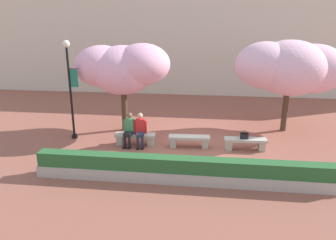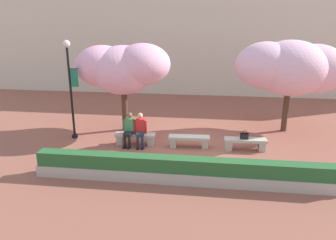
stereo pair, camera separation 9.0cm
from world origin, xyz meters
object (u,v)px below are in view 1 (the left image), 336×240
object	(u,v)px
handbag	(244,135)
cherry_tree_main	(123,67)
stone_bench_west_end	(135,138)
cherry_tree_secondary	(289,67)
person_seated_right	(140,128)
lamp_post_with_banner	(70,81)
stone_bench_center	(245,142)
stone_bench_near_west	(189,140)
person_seated_left	(129,128)

from	to	relation	value
handbag	cherry_tree_main	world-z (taller)	cherry_tree_main
stone_bench_west_end	cherry_tree_secondary	xyz separation A→B (m)	(6.10, 2.49, 2.49)
handbag	cherry_tree_secondary	size ratio (longest dim) A/B	0.07
person_seated_right	cherry_tree_secondary	xyz separation A→B (m)	(5.88, 2.54, 2.08)
cherry_tree_main	lamp_post_with_banner	distance (m)	2.23
person_seated_right	cherry_tree_secondary	world-z (taller)	cherry_tree_secondary
handbag	cherry_tree_secondary	bearing A→B (deg)	52.36
stone_bench_center	cherry_tree_secondary	xyz separation A→B (m)	(1.88, 2.49, 2.49)
stone_bench_near_west	handbag	distance (m)	2.07
stone_bench_west_end	stone_bench_near_west	world-z (taller)	same
stone_bench_center	cherry_tree_main	world-z (taller)	cherry_tree_main
stone_bench_west_end	stone_bench_center	size ratio (longest dim) A/B	1.00
person_seated_right	cherry_tree_main	world-z (taller)	cherry_tree_main
handbag	cherry_tree_main	size ratio (longest dim) A/B	0.08
cherry_tree_main	lamp_post_with_banner	size ratio (longest dim) A/B	1.02
person_seated_left	cherry_tree_secondary	bearing A→B (deg)	21.96
stone_bench_west_end	stone_bench_near_west	bearing A→B (deg)	0.00
stone_bench_center	person_seated_left	bearing A→B (deg)	-179.31
cherry_tree_main	stone_bench_west_end	bearing A→B (deg)	-63.12
stone_bench_west_end	person_seated_left	world-z (taller)	person_seated_left
stone_bench_near_west	cherry_tree_main	xyz separation A→B (m)	(-2.94, 1.64, 2.48)
stone_bench_center	lamp_post_with_banner	world-z (taller)	lamp_post_with_banner
person_seated_left	cherry_tree_secondary	xyz separation A→B (m)	(6.31, 2.54, 2.08)
stone_bench_west_end	stone_bench_center	xyz separation A→B (m)	(4.22, 0.00, 0.00)
stone_bench_center	person_seated_left	xyz separation A→B (m)	(-4.43, -0.05, 0.40)
stone_bench_near_west	cherry_tree_secondary	bearing A→B (deg)	31.99
stone_bench_center	person_seated_right	world-z (taller)	person_seated_right
stone_bench_west_end	person_seated_right	xyz separation A→B (m)	(0.22, -0.05, 0.40)
stone_bench_near_west	handbag	size ratio (longest dim) A/B	4.66
stone_bench_near_west	stone_bench_center	distance (m)	2.11
cherry_tree_main	cherry_tree_secondary	bearing A→B (deg)	7.01
cherry_tree_main	lamp_post_with_banner	world-z (taller)	lamp_post_with_banner
stone_bench_near_west	lamp_post_with_banner	world-z (taller)	lamp_post_with_banner
cherry_tree_main	stone_bench_center	bearing A→B (deg)	-18.00
person_seated_left	cherry_tree_main	world-z (taller)	cherry_tree_main
cherry_tree_main	handbag	bearing A→B (deg)	-18.42
person_seated_left	handbag	size ratio (longest dim) A/B	3.81
person_seated_left	person_seated_right	bearing A→B (deg)	0.08
stone_bench_near_west	cherry_tree_main	bearing A→B (deg)	150.84
person_seated_right	handbag	world-z (taller)	person_seated_right
person_seated_right	handbag	xyz separation A→B (m)	(3.94, 0.03, -0.12)
person_seated_left	lamp_post_with_banner	world-z (taller)	lamp_post_with_banner
person_seated_right	cherry_tree_main	xyz separation A→B (m)	(-1.05, 1.69, 2.08)
cherry_tree_main	cherry_tree_secondary	size ratio (longest dim) A/B	0.88
lamp_post_with_banner	cherry_tree_secondary	bearing A→B (deg)	13.12
stone_bench_west_end	cherry_tree_secondary	world-z (taller)	cherry_tree_secondary
person_seated_left	handbag	distance (m)	4.37
handbag	lamp_post_with_banner	xyz separation A→B (m)	(-6.83, 0.47, 1.80)
handbag	cherry_tree_main	xyz separation A→B (m)	(-4.99, 1.66, 2.20)
stone_bench_near_west	stone_bench_center	size ratio (longest dim) A/B	1.00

